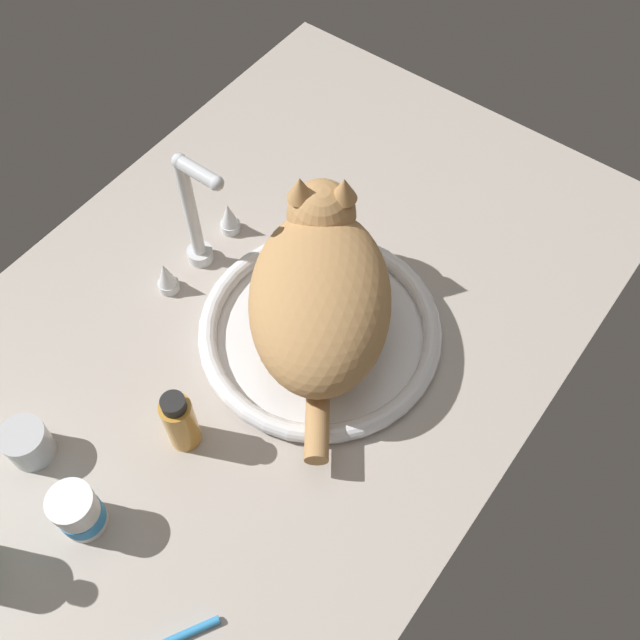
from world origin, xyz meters
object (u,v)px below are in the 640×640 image
sink_basin (320,330)px  faucet (196,225)px  amber_bottle (180,421)px  pill_bottle (79,513)px  cat (320,285)px  metal_jar (28,443)px

sink_basin → faucet: size_ratio=1.58×
amber_bottle → faucet: bearing=37.2°
amber_bottle → pill_bottle: 16.29cm
faucet → pill_bottle: bearing=-158.2°
sink_basin → faucet: faucet is taller
cat → metal_jar: (-39.11, 18.47, -7.03)cm
sink_basin → metal_jar: (-37.55, 19.58, 1.68)cm
metal_jar → faucet: bearing=4.9°
amber_bottle → metal_jar: bearing=132.6°
amber_bottle → pill_bottle: amber_bottle is taller
faucet → metal_jar: 38.11cm
cat → amber_bottle: size_ratio=3.20×
sink_basin → cat: 8.92cm
pill_bottle → sink_basin: bearing=-9.8°
sink_basin → pill_bottle: pill_bottle is taller
sink_basin → amber_bottle: (-23.89, 4.71, 4.09)cm
cat → pill_bottle: cat is taller
metal_jar → pill_bottle: size_ratio=0.74×
metal_jar → cat: bearing=-25.3°
sink_basin → faucet: (-0.00, 22.83, 7.31)cm
cat → metal_jar: size_ratio=5.95×
cat → metal_jar: cat is taller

